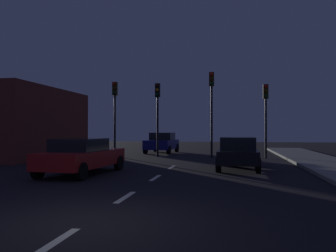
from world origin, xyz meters
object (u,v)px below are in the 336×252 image
Objects in this scene: traffic_signal_far_right at (266,106)px; car_oncoming_far at (162,143)px; traffic_signal_center_left at (158,105)px; traffic_signal_center_right at (212,98)px; traffic_signal_far_left at (115,104)px; car_stopped_ahead at (238,153)px; car_adjacent_lane at (82,156)px.

car_oncoming_far is at bearing 151.56° from traffic_signal_far_right.
traffic_signal_center_right is at bearing 0.02° from traffic_signal_center_left.
traffic_signal_far_left is 2.94m from traffic_signal_center_left.
car_stopped_ahead is (-1.85, -6.32, -2.52)m from traffic_signal_far_right.
traffic_signal_far_left is at bearing -121.60° from car_oncoming_far.
car_oncoming_far reaches higher than car_adjacent_lane.
traffic_signal_center_right is 10.89m from car_adjacent_lane.
car_oncoming_far is at bearing 58.40° from traffic_signal_far_left.
traffic_signal_far_left reaches higher than traffic_signal_far_right.
traffic_signal_center_left reaches higher than car_adjacent_lane.
traffic_signal_center_right is 1.31× the size of car_stopped_ahead.
traffic_signal_far_right is at bearing -0.00° from traffic_signal_far_left.
traffic_signal_center_left is 1.23× the size of car_oncoming_far.
traffic_signal_far_left is 6.49m from traffic_signal_center_right.
traffic_signal_far_right is at bearing -0.00° from traffic_signal_center_left.
car_oncoming_far is (-4.02, 4.00, -3.02)m from traffic_signal_center_right.
car_stopped_ahead is at bearing -61.81° from car_oncoming_far.
traffic_signal_far_left is 1.08× the size of traffic_signal_far_right.
car_adjacent_lane is at bearing -154.22° from car_stopped_ahead.
traffic_signal_center_left is 0.88× the size of traffic_signal_center_right.
traffic_signal_far_left is at bearing 180.00° from traffic_signal_far_right.
traffic_signal_far_left is at bearing 100.69° from car_adjacent_lane.
traffic_signal_center_left is at bearing 82.79° from car_adjacent_lane.
car_stopped_ahead is (7.99, -6.32, -2.77)m from traffic_signal_far_left.
car_adjacent_lane is 1.18× the size of car_oncoming_far.
car_stopped_ahead is at bearing -76.58° from traffic_signal_center_right.
traffic_signal_center_left is (2.94, -0.00, -0.10)m from traffic_signal_far_left.
traffic_signal_center_right is 6.42m from car_oncoming_far.
traffic_signal_center_right reaches higher than traffic_signal_center_left.
traffic_signal_far_right is at bearing 49.09° from car_adjacent_lane.
car_stopped_ahead is (5.05, -6.32, -2.66)m from traffic_signal_center_left.
traffic_signal_far_right is 7.05m from car_stopped_ahead.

